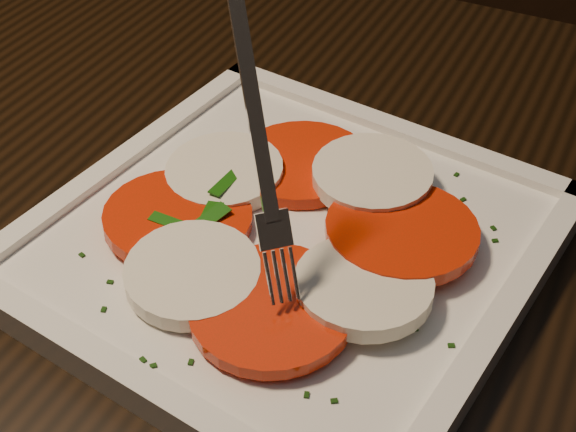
# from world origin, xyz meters

# --- Properties ---
(table) EXTENTS (1.28, 0.92, 0.75)m
(table) POSITION_xyz_m (0.08, -0.20, 0.65)
(table) COLOR black
(table) RESTS_ON ground
(chair) EXTENTS (0.47, 0.47, 0.93)m
(chair) POSITION_xyz_m (0.02, 0.59, 0.53)
(chair) COLOR black
(chair) RESTS_ON ground
(plate) EXTENTS (0.33, 0.33, 0.01)m
(plate) POSITION_xyz_m (0.07, -0.16, 0.76)
(plate) COLOR white
(plate) RESTS_ON table
(caprese_salad) EXTENTS (0.23, 0.23, 0.02)m
(caprese_salad) POSITION_xyz_m (0.07, -0.16, 0.77)
(caprese_salad) COLOR red
(caprese_salad) RESTS_ON plate
(fork) EXTENTS (0.08, 0.09, 0.13)m
(fork) POSITION_xyz_m (0.06, -0.19, 0.85)
(fork) COLOR white
(fork) RESTS_ON caprese_salad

